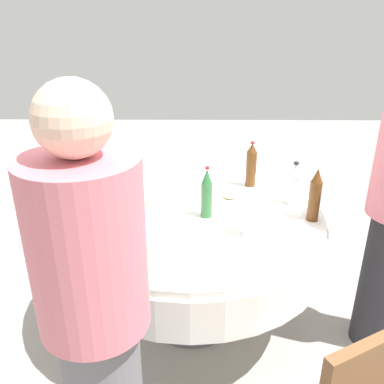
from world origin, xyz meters
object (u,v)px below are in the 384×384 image
(bottle_green_south, at_px, (207,194))
(dining_table, at_px, (192,234))
(bottle_brown_far, at_px, (251,166))
(bottle_brown_west, at_px, (315,196))
(plate_mid, at_px, (230,198))
(wine_glass_front, at_px, (247,215))
(bottle_clear_front, at_px, (294,185))
(wine_glass_right, at_px, (97,236))
(person_far, at_px, (97,328))
(chair_rear, at_px, (100,196))
(plate_east, at_px, (142,204))

(bottle_green_south, bearing_deg, dining_table, 53.17)
(bottle_brown_far, distance_m, bottle_brown_west, 0.54)
(bottle_brown_west, height_order, plate_mid, bottle_brown_west)
(plate_mid, bearing_deg, wine_glass_front, -173.22)
(plate_mid, bearing_deg, bottle_brown_far, -33.88)
(wine_glass_front, bearing_deg, bottle_green_south, 44.33)
(bottle_brown_west, distance_m, bottle_green_south, 0.57)
(bottle_brown_west, bearing_deg, plate_mid, 59.39)
(dining_table, distance_m, bottle_clear_front, 0.65)
(wine_glass_right, distance_m, person_far, 0.63)
(bottle_green_south, xyz_separation_m, chair_rear, (0.74, 0.76, -0.35))
(bottle_brown_west, bearing_deg, wine_glass_front, 113.79)
(wine_glass_front, relative_size, chair_rear, 0.17)
(bottle_brown_west, bearing_deg, chair_rear, 59.77)
(dining_table, bearing_deg, bottle_brown_far, -44.93)
(person_far, bearing_deg, dining_table, -90.00)
(plate_mid, xyz_separation_m, person_far, (-1.21, 0.51, 0.10))
(person_far, bearing_deg, wine_glass_front, -109.96)
(bottle_clear_front, relative_size, wine_glass_front, 1.70)
(wine_glass_front, xyz_separation_m, plate_east, (0.33, 0.56, -0.10))
(plate_mid, bearing_deg, chair_rear, 59.95)
(bottle_clear_front, height_order, chair_rear, bottle_clear_front)
(bottle_brown_far, distance_m, bottle_clear_front, 0.34)
(dining_table, distance_m, chair_rear, 0.97)
(bottle_brown_far, bearing_deg, person_far, 155.18)
(wine_glass_front, xyz_separation_m, chair_rear, (0.94, 0.96, -0.33))
(chair_rear, bearing_deg, plate_east, -102.30)
(bottle_brown_far, bearing_deg, plate_mid, 146.12)
(wine_glass_right, relative_size, plate_mid, 0.59)
(bottle_brown_far, distance_m, plate_east, 0.73)
(person_far, bearing_deg, plate_east, -74.62)
(plate_mid, relative_size, chair_rear, 0.25)
(plate_east, bearing_deg, wine_glass_front, -120.21)
(wine_glass_right, bearing_deg, bottle_brown_far, -44.42)
(bottle_green_south, distance_m, wine_glass_right, 0.63)
(bottle_clear_front, xyz_separation_m, wine_glass_right, (-0.54, 1.01, -0.03))
(bottle_brown_west, relative_size, chair_rear, 0.35)
(bottle_clear_front, height_order, wine_glass_right, bottle_clear_front)
(bottle_brown_far, height_order, bottle_brown_west, bottle_brown_west)
(bottle_green_south, distance_m, bottle_clear_front, 0.53)
(bottle_brown_west, bearing_deg, bottle_green_south, 86.50)
(chair_rear, bearing_deg, bottle_brown_west, -75.36)
(bottle_brown_west, relative_size, bottle_green_south, 1.05)
(wine_glass_right, xyz_separation_m, chair_rear, (1.12, 0.26, -0.31))
(wine_glass_front, relative_size, wine_glass_right, 1.19)
(wine_glass_right, bearing_deg, bottle_clear_front, -61.68)
(bottle_brown_far, xyz_separation_m, bottle_green_south, (-0.43, 0.29, -0.00))
(wine_glass_right, bearing_deg, chair_rear, 12.92)
(wine_glass_front, distance_m, chair_rear, 1.38)
(dining_table, bearing_deg, person_far, 164.63)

